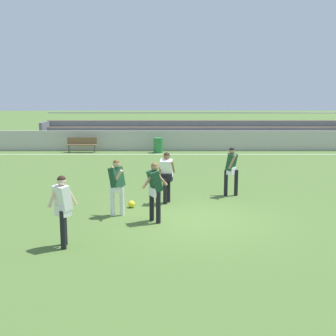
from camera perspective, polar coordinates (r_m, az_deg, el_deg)
The scene contains 12 objects.
ground_plane at distance 11.99m, azimuth 3.50°, elevation -6.90°, with size 160.00×160.00×0.00m, color #4C6B30.
field_line_sideline at distance 24.68m, azimuth 1.57°, elevation 1.87°, with size 44.00×0.12×0.01m, color white.
sideline_wall at distance 26.31m, azimuth 1.46°, elevation 3.73°, with size 48.00×0.16×1.24m, color #BCB7AD.
bleacher_stand at distance 28.58m, azimuth 4.11°, elevation 4.84°, with size 21.09×2.36×2.23m.
bench_centre_sideline at distance 26.04m, azimuth -11.84°, elevation 3.29°, with size 1.80×0.40×0.90m.
trash_bin at distance 25.38m, azimuth -1.56°, elevation 3.11°, with size 0.57×0.57×0.89m, color #2D7F3D.
player_dark_overlapping at distance 12.15m, azimuth -7.18°, elevation -1.97°, with size 0.50×0.68×1.65m.
player_white_on_ball at distance 13.44m, azimuth -0.39°, elevation -0.69°, with size 0.54×0.48×1.66m.
player_white_challenging at distance 9.86m, azimuth -14.33°, elevation -4.88°, with size 0.64×0.47×1.67m.
player_dark_deep_cover at distance 11.46m, azimuth -2.02°, elevation -2.56°, with size 0.72×0.50×1.66m.
player_dark_dropping_back at distance 14.60m, azimuth 8.37°, elevation 0.14°, with size 0.49×0.63×1.69m.
soccer_ball at distance 13.15m, azimuth -5.18°, elevation -4.90°, with size 0.22×0.22×0.22m, color yellow.
Camera 1 is at (-0.77, -11.45, 3.47)m, focal length 44.95 mm.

